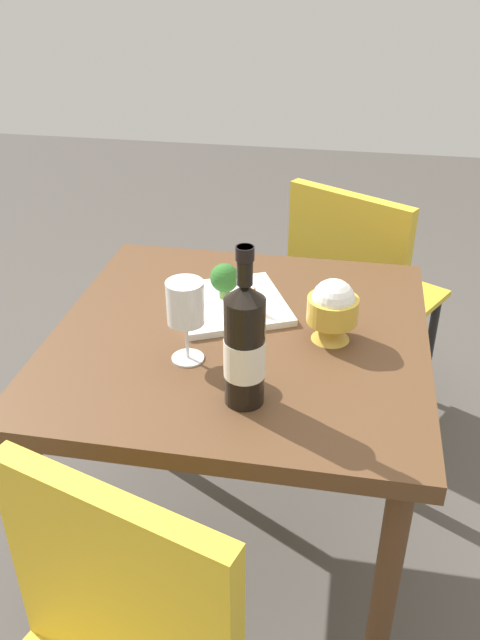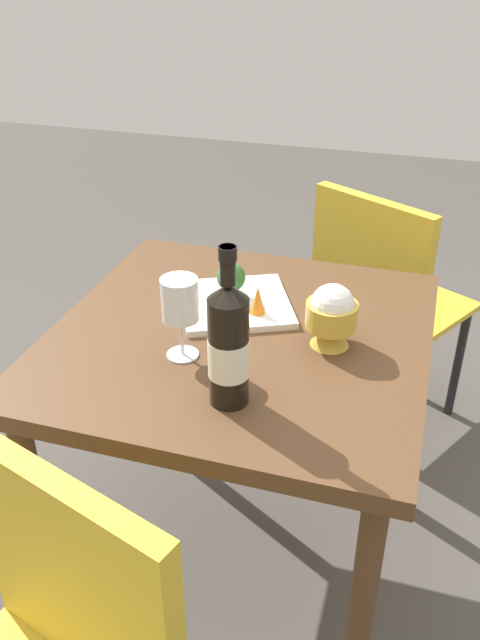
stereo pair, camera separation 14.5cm
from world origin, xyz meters
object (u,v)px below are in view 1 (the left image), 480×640
object	(u,v)px
serving_plate	(230,304)
chair_by_wall	(356,284)
rice_bowl	(333,309)
wine_bottle	(245,345)
wine_glass	(185,305)
broccoli_floret	(225,279)
carrot_garnish_left	(255,299)

from	to	relation	value
serving_plate	chair_by_wall	bearing A→B (deg)	-117.70
rice_bowl	wine_bottle	bearing A→B (deg)	59.60
wine_glass	serving_plate	world-z (taller)	wine_glass
wine_bottle	broccoli_floret	xyz separation A→B (m)	(0.11, -0.36, -0.06)
carrot_garnish_left	chair_by_wall	bearing A→B (deg)	-110.92
chair_by_wall	wine_bottle	bearing A→B (deg)	-73.12
chair_by_wall	serving_plate	size ratio (longest dim) A/B	2.55
wine_bottle	serving_plate	bearing A→B (deg)	-74.67
rice_bowl	serving_plate	distance (m)	0.27
serving_plate	broccoli_floret	distance (m)	0.06
rice_bowl	carrot_garnish_left	bearing A→B (deg)	-18.50
rice_bowl	carrot_garnish_left	size ratio (longest dim) A/B	2.14
serving_plate	broccoli_floret	xyz separation A→B (m)	(0.02, -0.02, 0.06)
chair_by_wall	rice_bowl	distance (m)	0.72
wine_bottle	serving_plate	xyz separation A→B (m)	(0.10, -0.35, -0.12)
chair_by_wall	serving_plate	bearing A→B (deg)	-88.47
wine_glass	broccoli_floret	world-z (taller)	wine_glass
wine_bottle	broccoli_floret	bearing A→B (deg)	-73.03
wine_glass	rice_bowl	world-z (taller)	wine_glass
rice_bowl	serving_plate	bearing A→B (deg)	-22.29
rice_bowl	carrot_garnish_left	world-z (taller)	rice_bowl
wine_glass	carrot_garnish_left	size ratio (longest dim) A/B	2.70
chair_by_wall	wine_glass	distance (m)	0.92
wine_glass	chair_by_wall	bearing A→B (deg)	-113.15
rice_bowl	serving_plate	world-z (taller)	rice_bowl
chair_by_wall	wine_glass	size ratio (longest dim) A/B	4.75
serving_plate	broccoli_floret	world-z (taller)	broccoli_floret
wine_bottle	wine_glass	size ratio (longest dim) A/B	1.77
rice_bowl	carrot_garnish_left	xyz separation A→B (m)	(0.18, -0.06, -0.02)
carrot_garnish_left	rice_bowl	bearing A→B (deg)	161.50
chair_by_wall	rice_bowl	xyz separation A→B (m)	(0.05, 0.66, 0.27)
chair_by_wall	carrot_garnish_left	distance (m)	0.69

